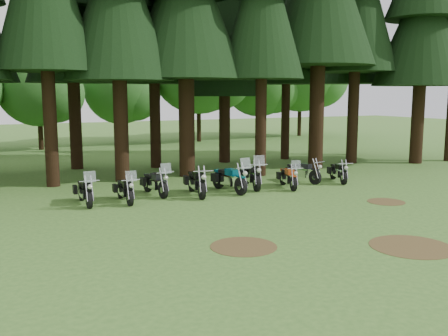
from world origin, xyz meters
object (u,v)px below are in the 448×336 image
(motorcycle_1, at_px, (125,190))
(motorcycle_8, at_px, (338,173))
(motorcycle_7, at_px, (303,172))
(motorcycle_2, at_px, (155,183))
(motorcycle_4, at_px, (229,180))
(motorcycle_0, at_px, (85,192))
(motorcycle_5, at_px, (251,176))
(motorcycle_6, at_px, (288,178))
(motorcycle_3, at_px, (196,183))

(motorcycle_1, xyz_separation_m, motorcycle_8, (10.04, -0.06, -0.02))
(motorcycle_1, relative_size, motorcycle_7, 0.98)
(motorcycle_2, height_order, motorcycle_8, motorcycle_2)
(motorcycle_4, bearing_deg, motorcycle_0, 171.31)
(motorcycle_1, xyz_separation_m, motorcycle_5, (5.69, 0.43, 0.08))
(motorcycle_4, bearing_deg, motorcycle_8, -7.31)
(motorcycle_4, relative_size, motorcycle_6, 1.17)
(motorcycle_5, bearing_deg, motorcycle_4, -148.89)
(motorcycle_2, xyz_separation_m, motorcycle_8, (8.60, -0.82, -0.05))
(motorcycle_1, distance_m, motorcycle_3, 2.92)
(motorcycle_2, distance_m, motorcycle_6, 5.76)
(motorcycle_1, relative_size, motorcycle_8, 1.06)
(motorcycle_0, height_order, motorcycle_1, motorcycle_0)
(motorcycle_8, bearing_deg, motorcycle_7, 176.80)
(motorcycle_6, bearing_deg, motorcycle_0, -168.13)
(motorcycle_3, relative_size, motorcycle_7, 1.11)
(motorcycle_0, height_order, motorcycle_8, motorcycle_0)
(motorcycle_8, bearing_deg, motorcycle_3, -160.45)
(motorcycle_1, xyz_separation_m, motorcycle_3, (2.92, 0.00, 0.05))
(motorcycle_6, bearing_deg, motorcycle_7, 49.26)
(motorcycle_2, distance_m, motorcycle_3, 1.66)
(motorcycle_2, bearing_deg, motorcycle_8, -10.40)
(motorcycle_6, xyz_separation_m, motorcycle_7, (1.41, 0.93, 0.00))
(motorcycle_3, bearing_deg, motorcycle_8, 8.85)
(motorcycle_4, bearing_deg, motorcycle_1, 174.05)
(motorcycle_2, bearing_deg, motorcycle_5, -9.38)
(motorcycle_2, distance_m, motorcycle_8, 8.64)
(motorcycle_0, relative_size, motorcycle_2, 0.97)
(motorcycle_1, distance_m, motorcycle_5, 5.71)
(motorcycle_4, bearing_deg, motorcycle_7, 1.56)
(motorcycle_1, bearing_deg, motorcycle_0, 170.77)
(motorcycle_5, bearing_deg, motorcycle_2, -170.70)
(motorcycle_6, distance_m, motorcycle_8, 2.96)
(motorcycle_2, height_order, motorcycle_4, motorcycle_4)
(motorcycle_3, bearing_deg, motorcycle_2, 162.31)
(motorcycle_0, height_order, motorcycle_5, motorcycle_5)
(motorcycle_5, distance_m, motorcycle_7, 2.82)
(motorcycle_1, bearing_deg, motorcycle_2, 29.25)
(motorcycle_7, bearing_deg, motorcycle_5, 171.97)
(motorcycle_3, distance_m, motorcycle_4, 1.50)
(motorcycle_1, distance_m, motorcycle_4, 4.42)
(motorcycle_4, xyz_separation_m, motorcycle_7, (4.09, 0.57, -0.07))
(motorcycle_5, xyz_separation_m, motorcycle_7, (2.82, 0.17, -0.07))
(motorcycle_2, bearing_deg, motorcycle_1, -157.23)
(motorcycle_0, xyz_separation_m, motorcycle_6, (8.52, -0.60, -0.01))
(motorcycle_4, distance_m, motorcycle_6, 2.71)
(motorcycle_2, height_order, motorcycle_7, motorcycle_2)
(motorcycle_7, height_order, motorcycle_8, motorcycle_7)
(motorcycle_0, height_order, motorcycle_6, motorcycle_0)
(motorcycle_0, distance_m, motorcycle_8, 11.47)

